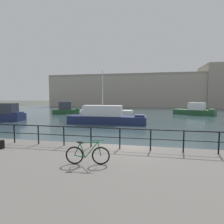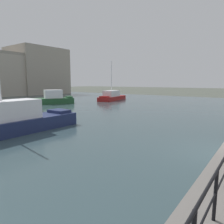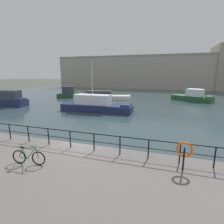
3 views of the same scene
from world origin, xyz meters
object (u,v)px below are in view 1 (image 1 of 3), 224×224
(harbor_building, at_px, (163,91))
(parked_bicycle, at_px, (88,155))
(mooring_bollard, at_px, (1,144))
(moored_green_narrowboat, at_px, (66,109))
(moored_small_launch, at_px, (0,114))
(moored_blue_motorboat, at_px, (104,111))
(moored_white_yacht, at_px, (106,117))
(moored_cabin_cruiser, at_px, (195,110))

(harbor_building, bearing_deg, parked_bicycle, -97.41)
(mooring_bollard, bearing_deg, moored_green_narrowboat, 108.51)
(moored_small_launch, height_order, moored_green_narrowboat, moored_small_launch)
(mooring_bollard, bearing_deg, harbor_building, 77.28)
(moored_green_narrowboat, distance_m, mooring_bollard, 26.92)
(parked_bicycle, height_order, mooring_bollard, parked_bicycle)
(moored_blue_motorboat, bearing_deg, moored_green_narrowboat, -20.31)
(harbor_building, distance_m, moored_white_yacht, 42.17)
(moored_cabin_cruiser, distance_m, mooring_bollard, 32.54)
(moored_white_yacht, height_order, mooring_bollard, moored_white_yacht)
(harbor_building, relative_size, moored_green_narrowboat, 11.82)
(moored_green_narrowboat, bearing_deg, moored_small_launch, -130.63)
(harbor_building, relative_size, parked_bicycle, 36.90)
(moored_blue_motorboat, xyz_separation_m, mooring_bollard, (0.60, -24.87, 0.26))
(mooring_bollard, bearing_deg, moored_white_yacht, 81.10)
(moored_white_yacht, bearing_deg, mooring_bollard, -99.46)
(parked_bicycle, bearing_deg, moored_blue_motorboat, 94.19)
(moored_green_narrowboat, relative_size, mooring_bollard, 12.50)
(parked_bicycle, bearing_deg, moored_white_yacht, 92.35)
(moored_blue_motorboat, xyz_separation_m, moored_cabin_cruiser, (16.76, 3.38, 0.14))
(harbor_building, height_order, moored_green_narrowboat, harbor_building)
(moored_green_narrowboat, height_order, mooring_bollard, moored_green_narrowboat)
(moored_cabin_cruiser, height_order, parked_bicycle, moored_cabin_cruiser)
(moored_small_launch, xyz_separation_m, mooring_bollard, (13.08, -13.86, -0.00))
(moored_green_narrowboat, xyz_separation_m, moored_white_yacht, (10.78, -11.27, -0.02))
(moored_small_launch, xyz_separation_m, moored_blue_motorboat, (12.47, 11.01, -0.26))
(moored_green_narrowboat, distance_m, moored_cabin_cruiser, 24.85)
(moored_green_narrowboat, bearing_deg, harbor_building, 35.09)
(moored_small_launch, distance_m, parked_bicycle, 23.60)
(moored_cabin_cruiser, bearing_deg, moored_white_yacht, -106.32)
(moored_small_launch, distance_m, moored_green_narrowboat, 12.52)
(parked_bicycle, distance_m, mooring_bollard, 5.24)
(moored_cabin_cruiser, relative_size, parked_bicycle, 4.23)
(moored_green_narrowboat, bearing_deg, moored_cabin_cruiser, -13.17)
(moored_cabin_cruiser, bearing_deg, moored_green_narrowboat, -145.18)
(moored_small_launch, xyz_separation_m, moored_cabin_cruiser, (29.23, 14.39, -0.12))
(moored_cabin_cruiser, height_order, moored_white_yacht, moored_white_yacht)
(moored_cabin_cruiser, bearing_deg, parked_bicycle, -82.03)
(moored_white_yacht, relative_size, parked_bicycle, 5.58)
(moored_small_launch, xyz_separation_m, moored_green_narrowboat, (4.53, 11.68, -0.05))
(harbor_building, height_order, parked_bicycle, harbor_building)
(moored_small_launch, distance_m, mooring_bollard, 19.05)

